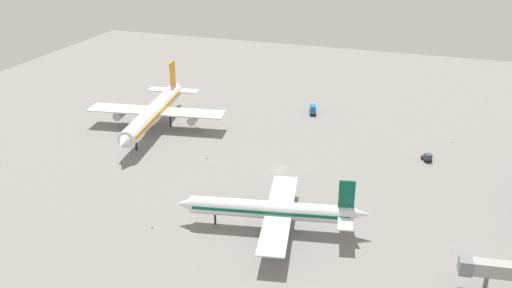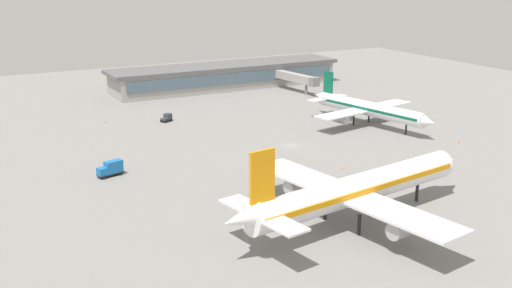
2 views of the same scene
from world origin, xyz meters
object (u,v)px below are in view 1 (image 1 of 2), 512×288
Objects in this scene: catering_truck at (313,109)px; safety_cone_mid_apron at (207,158)px; baggage_tug at (427,157)px; airplane_at_gate at (154,111)px; safety_cone_near_gate at (152,227)px; safety_cone_far_side at (453,142)px; airplane_taxiing at (273,210)px.

safety_cone_mid_apron is (-46.67, 20.20, -1.40)m from catering_truck.
catering_truck is 1.59× the size of baggage_tug.
airplane_at_gate reaches higher than safety_cone_near_gate.
safety_cone_mid_apron is 76.22m from safety_cone_far_side.
safety_cone_far_side is at bearing -118.29° from catering_truck.
safety_cone_mid_apron is (29.96, 29.47, -4.57)m from airplane_taxiing.
catering_truck reaches higher than safety_cone_far_side.
safety_cone_mid_apron is at bearing 48.99° from airplane_at_gate.
safety_cone_near_gate is at bearing 153.88° from catering_truck.
safety_cone_mid_apron is at bearing 4.85° from safety_cone_near_gate.
airplane_at_gate is 30.04m from safety_cone_mid_apron.
safety_cone_near_gate is (-57.79, 57.32, -0.86)m from baggage_tug.
airplane_taxiing is 72.91× the size of safety_cone_near_gate.
baggage_tug reaches higher than safety_cone_far_side.
airplane_at_gate reaches higher than safety_cone_mid_apron.
airplane_taxiing is 77.24m from catering_truck.
safety_cone_far_side is (74.16, -64.20, 0.00)m from safety_cone_near_gate.
airplane_at_gate is at bearing -115.93° from baggage_tug.
safety_cone_mid_apron is at bearing 117.70° from safety_cone_far_side.
safety_cone_mid_apron is (-19.05, 60.60, -0.86)m from baggage_tug.
catering_truck is 87.08m from safety_cone_near_gate.
safety_cone_mid_apron is at bearing -56.43° from airplane_taxiing.
catering_truck is at bearing -152.65° from baggage_tug.
airplane_taxiing is at bearing -60.72° from baggage_tug.
airplane_at_gate is 93.87× the size of safety_cone_near_gate.
airplane_at_gate is 1.29× the size of airplane_taxiing.
airplane_taxiing is 58.18m from baggage_tug.
airplane_at_gate reaches higher than airplane_taxiing.
airplane_at_gate is 70.99m from airplane_taxiing.
safety_cone_near_gate is 98.09m from safety_cone_far_side.
safety_cone_mid_apron is 1.00× the size of safety_cone_far_side.
airplane_at_gate is 15.14× the size of baggage_tug.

